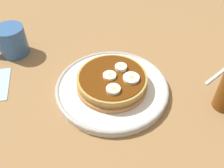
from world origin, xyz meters
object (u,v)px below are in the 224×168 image
object	(u,v)px
plate	(112,88)
banana_slice_0	(110,76)
pancake_stack	(113,82)
coffee_mug	(11,41)
banana_slice_1	(121,68)
banana_slice_2	(113,89)
fork	(223,70)
banana_slice_3	(131,78)

from	to	relation	value
plate	banana_slice_0	world-z (taller)	banana_slice_0
pancake_stack	banana_slice_0	xyz separation A→B (cm)	(0.69, -0.26, 1.83)
banana_slice_0	coffee_mug	xyz separation A→B (cm)	(22.27, -19.18, -0.92)
plate	banana_slice_0	distance (cm)	3.97
banana_slice_1	banana_slice_2	bearing A→B (deg)	64.22
plate	banana_slice_2	distance (cm)	5.84
banana_slice_2	coffee_mug	size ratio (longest dim) A/B	0.29
fork	pancake_stack	bearing A→B (deg)	2.96
plate	fork	size ratio (longest dim) A/B	2.17
banana_slice_2	coffee_mug	xyz separation A→B (cm)	(22.22, -23.35, -0.98)
banana_slice_2	coffee_mug	world-z (taller)	coffee_mug
banana_slice_3	fork	bearing A→B (deg)	-173.30
banana_slice_1	coffee_mug	xyz separation A→B (cm)	(25.23, -17.11, -1.03)
banana_slice_1	banana_slice_3	distance (cm)	4.01
coffee_mug	fork	bearing A→B (deg)	160.70
pancake_stack	fork	distance (cm)	28.53
banana_slice_1	fork	distance (cm)	26.52
banana_slice_0	fork	distance (cm)	29.44
banana_slice_0	fork	bearing A→B (deg)	-177.62
pancake_stack	banana_slice_3	xyz separation A→B (cm)	(-3.68, 1.43, 1.87)
plate	banana_slice_2	xyz separation A→B (cm)	(0.59, 4.23, 3.98)
banana_slice_0	banana_slice_1	size ratio (longest dim) A/B	1.09
plate	fork	xyz separation A→B (cm)	(-28.50, -1.14, -0.71)
coffee_mug	fork	world-z (taller)	coffee_mug
pancake_stack	fork	world-z (taller)	pancake_stack
pancake_stack	banana_slice_3	distance (cm)	4.37
coffee_mug	fork	xyz separation A→B (cm)	(-51.31, 17.97, -3.72)
banana_slice_3	banana_slice_0	bearing A→B (deg)	-21.11
plate	banana_slice_0	size ratio (longest dim) A/B	8.81
pancake_stack	banana_slice_2	size ratio (longest dim) A/B	5.35
plate	banana_slice_3	size ratio (longest dim) A/B	7.17
pancake_stack	banana_slice_2	xyz separation A→B (cm)	(0.74, 3.91, 1.89)
banana_slice_3	pancake_stack	bearing A→B (deg)	-21.19
pancake_stack	banana_slice_2	distance (cm)	4.40
fork	plate	bearing A→B (deg)	2.29
banana_slice_2	fork	xyz separation A→B (cm)	(-29.09, -5.38, -4.70)
pancake_stack	banana_slice_3	bearing A→B (deg)	158.81
banana_slice_1	fork	size ratio (longest dim) A/B	0.23
pancake_stack	plate	bearing A→B (deg)	-65.45
plate	banana_slice_0	bearing A→B (deg)	6.99
banana_slice_0	banana_slice_2	size ratio (longest dim) A/B	0.98
pancake_stack	coffee_mug	distance (cm)	30.10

